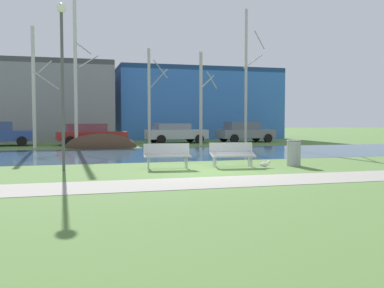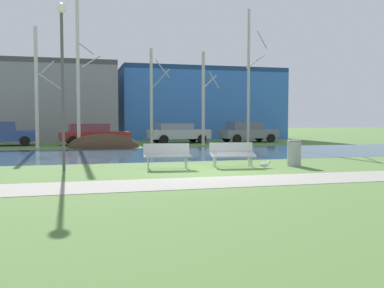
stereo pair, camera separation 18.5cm
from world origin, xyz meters
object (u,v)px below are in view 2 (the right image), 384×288
Objects in this scene: bench_right at (232,154)px; parked_wagon_fourth_grey at (247,132)px; parked_van_nearest_blue at (0,133)px; parked_sedan_second_red at (93,134)px; trash_bin at (294,152)px; streetlamp at (62,60)px; parked_hatch_third_silver at (178,132)px; bench_left at (167,155)px; seagull at (265,164)px.

bench_right is 17.38m from parked_wagon_fourth_grey.
parked_van_nearest_blue is 0.95× the size of parked_sedan_second_red.
trash_bin is 8.75m from streetlamp.
trash_bin is 20.37m from parked_van_nearest_blue.
bench_right is 0.37× the size of parked_van_nearest_blue.
trash_bin is 0.21× the size of parked_van_nearest_blue.
streetlamp is 17.66m from parked_hatch_third_silver.
trash_bin is at bearing -6.70° from bench_right.
seagull is at bearing -10.67° from bench_left.
trash_bin reaches higher than bench_right.
parked_wagon_fourth_grey is at bearing 2.73° from parked_sedan_second_red.
parked_van_nearest_blue is at bearing 175.78° from parked_sedan_second_red.
parked_van_nearest_blue is at bearing 122.92° from bench_right.
streetlamp is at bearing 171.23° from seagull.
trash_bin is 0.17× the size of streetlamp.
trash_bin is at bearing 15.55° from seagull.
bench_right is 2.33m from trash_bin.
bench_left is at bearing -63.62° from parked_van_nearest_blue.
parked_van_nearest_blue is (-10.22, 15.78, 0.35)m from bench_right.
parked_wagon_fourth_grey is at bearing 50.28° from streetlamp.
streetlamp reaches higher than seagull.
parked_hatch_third_silver is at bearing 92.04° from trash_bin.
bench_right is 18.80m from parked_van_nearest_blue.
parked_van_nearest_blue is 1.02× the size of parked_wagon_fourth_grey.
parked_sedan_second_red is at bearing -172.82° from parked_hatch_third_silver.
streetlamp is (-5.82, 0.41, 3.19)m from bench_right.
seagull is at bearing -8.77° from streetlamp.
parked_sedan_second_red is (-1.94, 15.35, 0.29)m from bench_left.
trash_bin reaches higher than seagull.
parked_van_nearest_blue is at bearing -178.42° from parked_hatch_third_silver.
parked_wagon_fourth_grey is (5.32, -0.22, 0.04)m from parked_hatch_third_silver.
streetlamp reaches higher than bench_left.
parked_wagon_fourth_grey is (6.05, 16.53, 0.67)m from seagull.
streetlamp is (-3.43, 0.41, 3.19)m from bench_left.
trash_bin reaches higher than bench_left.
streetlamp reaches higher than parked_hatch_third_silver.
streetlamp is 1.25× the size of parked_wagon_fourth_grey.
parked_hatch_third_silver is at bearing 83.89° from bench_right.
streetlamp is at bearing -115.67° from parked_hatch_third_silver.
streetlamp is 1.17× the size of parked_sedan_second_red.
parked_van_nearest_blue reaches higher than bench_right.
parked_sedan_second_red is (-5.33, 15.99, 0.63)m from seagull.
parked_hatch_third_silver reaches higher than bench_left.
parked_hatch_third_silver is (0.73, 16.75, 0.64)m from seagull.
parked_sedan_second_red is 1.08× the size of parked_wagon_fourth_grey.
bench_right is at bearing -57.08° from parked_van_nearest_blue.
parked_hatch_third_silver is at bearing 87.50° from seagull.
bench_left is 4.71m from trash_bin.
parked_wagon_fourth_grey is at bearing 69.90° from seagull.
bench_left is 4.70m from streetlamp.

